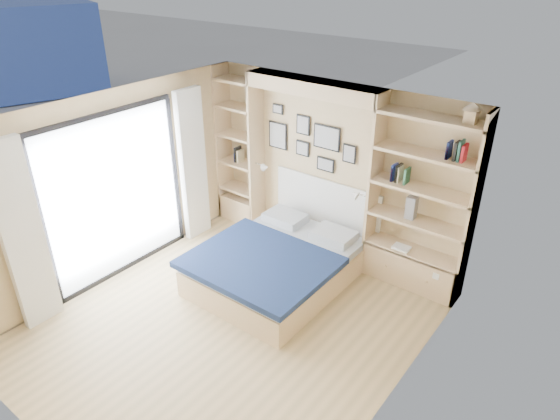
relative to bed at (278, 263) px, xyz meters
The scene contains 8 objects.
ground 1.09m from the bed, 84.53° to the right, with size 4.50×4.50×0.00m, color tan.
room_shell 0.97m from the bed, 121.20° to the left, with size 4.50×4.50×4.50m.
bed is the anchor object (origin of this frame).
photo_gallery 1.80m from the bed, 106.67° to the left, with size 1.48×0.02×0.82m.
reading_lamps 1.27m from the bed, 101.85° to the left, with size 1.92×0.12×0.15m.
shelf_decor 2.09m from the bed, 40.99° to the left, with size 3.56×0.23×2.03m.
deck 3.66m from the bed, 163.30° to the right, with size 3.20×4.00×0.05m, color #6E6251.
deck_chair 3.55m from the bed, behind, with size 0.82×0.99×0.86m.
Camera 1 is at (3.31, -3.35, 4.01)m, focal length 32.00 mm.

